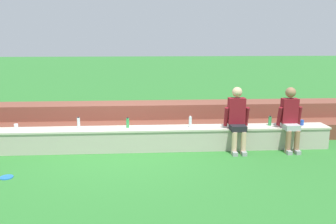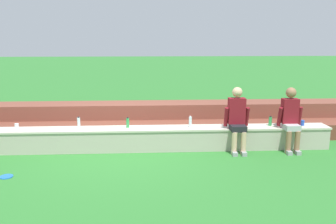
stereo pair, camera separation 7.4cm
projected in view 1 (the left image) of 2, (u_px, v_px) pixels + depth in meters
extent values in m
plane|color=#2D752D|center=(121.00, 153.00, 7.53)|extent=(80.00, 80.00, 0.00)
cube|color=#B7AF9E|center=(121.00, 139.00, 7.71)|extent=(9.12, 0.46, 0.49)
cube|color=beige|center=(121.00, 129.00, 7.66)|extent=(9.16, 0.50, 0.04)
cube|color=brown|center=(124.00, 132.00, 8.55)|extent=(12.62, 0.78, 0.37)
cube|color=brown|center=(125.00, 117.00, 9.28)|extent=(12.62, 0.78, 0.75)
cylinder|color=#DBAD89|center=(234.00, 143.00, 7.42)|extent=(0.11, 0.11, 0.49)
cylinder|color=#DBAD89|center=(243.00, 143.00, 7.44)|extent=(0.11, 0.11, 0.49)
cube|color=#99999E|center=(234.00, 153.00, 7.43)|extent=(0.10, 0.22, 0.08)
cube|color=#99999E|center=(244.00, 153.00, 7.44)|extent=(0.10, 0.22, 0.08)
cube|color=black|center=(238.00, 128.00, 7.50)|extent=(0.32, 0.33, 0.12)
cube|color=maroon|center=(236.00, 111.00, 7.59)|extent=(0.36, 0.20, 0.56)
sphere|color=#DBAD89|center=(237.00, 92.00, 7.51)|extent=(0.21, 0.21, 0.21)
cylinder|color=maroon|center=(226.00, 117.00, 7.59)|extent=(0.08, 0.17, 0.43)
cylinder|color=maroon|center=(247.00, 116.00, 7.61)|extent=(0.08, 0.18, 0.43)
cylinder|color=#996B4C|center=(288.00, 142.00, 7.51)|extent=(0.11, 0.11, 0.49)
cylinder|color=#996B4C|center=(297.00, 142.00, 7.52)|extent=(0.11, 0.11, 0.49)
cube|color=#99999E|center=(288.00, 152.00, 7.51)|extent=(0.10, 0.22, 0.08)
cube|color=#99999E|center=(297.00, 152.00, 7.52)|extent=(0.10, 0.22, 0.08)
cube|color=#B2B2B7|center=(291.00, 127.00, 7.58)|extent=(0.31, 0.32, 0.12)
cube|color=maroon|center=(289.00, 111.00, 7.66)|extent=(0.34, 0.20, 0.54)
sphere|color=#996B4C|center=(291.00, 92.00, 7.57)|extent=(0.22, 0.22, 0.22)
cylinder|color=maroon|center=(279.00, 116.00, 7.65)|extent=(0.08, 0.17, 0.43)
cylinder|color=maroon|center=(299.00, 116.00, 7.68)|extent=(0.08, 0.14, 0.43)
cylinder|color=green|center=(128.00, 123.00, 7.68)|extent=(0.07, 0.07, 0.21)
cylinder|color=black|center=(128.00, 118.00, 7.66)|extent=(0.04, 0.04, 0.02)
cylinder|color=green|center=(270.00, 121.00, 7.89)|extent=(0.07, 0.07, 0.20)
cylinder|color=black|center=(270.00, 116.00, 7.87)|extent=(0.04, 0.04, 0.02)
cylinder|color=silver|center=(79.00, 123.00, 7.62)|extent=(0.06, 0.06, 0.23)
cylinder|color=black|center=(78.00, 117.00, 7.60)|extent=(0.04, 0.04, 0.02)
cylinder|color=silver|center=(190.00, 122.00, 7.72)|extent=(0.06, 0.06, 0.23)
cylinder|color=white|center=(190.00, 117.00, 7.69)|extent=(0.04, 0.04, 0.02)
cylinder|color=blue|center=(302.00, 123.00, 7.92)|extent=(0.09, 0.09, 0.12)
cylinder|color=white|center=(16.00, 127.00, 7.52)|extent=(0.08, 0.08, 0.13)
cylinder|color=blue|center=(7.00, 177.00, 6.22)|extent=(0.23, 0.23, 0.02)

